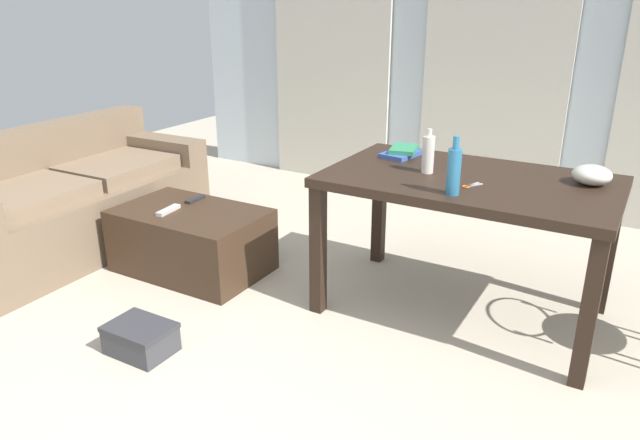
# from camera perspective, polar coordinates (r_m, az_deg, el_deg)

# --- Properties ---
(ground_plane) EXTENTS (8.71, 8.71, 0.00)m
(ground_plane) POSITION_cam_1_polar(r_m,az_deg,el_deg) (3.32, 4.83, -8.79)
(ground_plane) COLOR #B2A893
(wall_back) EXTENTS (5.65, 0.10, 2.66)m
(wall_back) POSITION_cam_1_polar(r_m,az_deg,el_deg) (5.00, 16.84, 16.48)
(wall_back) COLOR silver
(wall_back) RESTS_ON ground
(curtains) EXTENTS (4.02, 0.03, 2.19)m
(curtains) POSITION_cam_1_polar(r_m,az_deg,el_deg) (4.93, 16.30, 13.72)
(curtains) COLOR beige
(curtains) RESTS_ON ground
(couch) EXTENTS (0.86, 1.89, 0.80)m
(couch) POSITION_cam_1_polar(r_m,az_deg,el_deg) (4.37, -22.88, 1.55)
(couch) COLOR brown
(couch) RESTS_ON ground
(coffee_table) EXTENTS (0.90, 0.58, 0.40)m
(coffee_table) POSITION_cam_1_polar(r_m,az_deg,el_deg) (3.80, -12.12, -1.91)
(coffee_table) COLOR #382619
(coffee_table) RESTS_ON ground
(craft_table) EXTENTS (1.43, 0.87, 0.76)m
(craft_table) POSITION_cam_1_polar(r_m,az_deg,el_deg) (3.15, 13.95, 2.33)
(craft_table) COLOR black
(craft_table) RESTS_ON ground
(bottle_near) EXTENTS (0.06, 0.06, 0.23)m
(bottle_near) POSITION_cam_1_polar(r_m,az_deg,el_deg) (3.13, 10.26, 6.21)
(bottle_near) COLOR beige
(bottle_near) RESTS_ON craft_table
(bottle_far) EXTENTS (0.06, 0.06, 0.27)m
(bottle_far) POSITION_cam_1_polar(r_m,az_deg,el_deg) (2.80, 12.64, 4.64)
(bottle_far) COLOR teal
(bottle_far) RESTS_ON craft_table
(bowl) EXTENTS (0.19, 0.19, 0.09)m
(bowl) POSITION_cam_1_polar(r_m,az_deg,el_deg) (3.19, 24.49, 3.94)
(bowl) COLOR beige
(bowl) RESTS_ON craft_table
(book_stack) EXTENTS (0.19, 0.27, 0.05)m
(book_stack) POSITION_cam_1_polar(r_m,az_deg,el_deg) (3.47, 7.85, 6.46)
(book_stack) COLOR #33519E
(book_stack) RESTS_ON craft_table
(scissors) EXTENTS (0.08, 0.11, 0.00)m
(scissors) POSITION_cam_1_polar(r_m,az_deg,el_deg) (2.98, 14.10, 3.19)
(scissors) COLOR #9EA0A5
(scissors) RESTS_ON craft_table
(tv_remote_primary) EXTENTS (0.05, 0.16, 0.02)m
(tv_remote_primary) POSITION_cam_1_polar(r_m,az_deg,el_deg) (3.90, -11.81, 1.96)
(tv_remote_primary) COLOR #232326
(tv_remote_primary) RESTS_ON coffee_table
(tv_remote_secondary) EXTENTS (0.06, 0.19, 0.02)m
(tv_remote_secondary) POSITION_cam_1_polar(r_m,az_deg,el_deg) (3.73, -14.25, 0.91)
(tv_remote_secondary) COLOR #B7B7B2
(tv_remote_secondary) RESTS_ON coffee_table
(shoebox) EXTENTS (0.31, 0.23, 0.15)m
(shoebox) POSITION_cam_1_polar(r_m,az_deg,el_deg) (3.07, -16.70, -10.75)
(shoebox) COLOR #38383D
(shoebox) RESTS_ON ground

